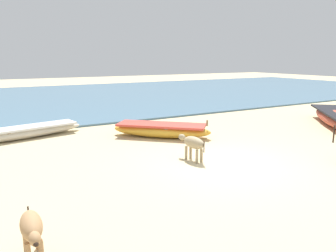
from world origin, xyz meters
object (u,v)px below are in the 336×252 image
fishing_boat_2 (17,133)px  calf_near_tan (32,228)px  calf_far_dun (193,143)px  fishing_boat_1 (161,130)px

fishing_boat_2 → calf_near_tan: size_ratio=4.61×
fishing_boat_2 → calf_far_dun: 6.26m
calf_near_tan → calf_far_dun: 5.07m
fishing_boat_2 → calf_far_dun: size_ratio=4.51×
fishing_boat_2 → calf_far_dun: (3.89, -4.89, 0.26)m
fishing_boat_1 → calf_far_dun: (-0.54, -2.76, 0.22)m
fishing_boat_2 → calf_near_tan: 7.50m
fishing_boat_1 → fishing_boat_2: fishing_boat_1 is taller
fishing_boat_1 → calf_far_dun: size_ratio=3.10×
calf_far_dun → fishing_boat_1: bearing=-19.0°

